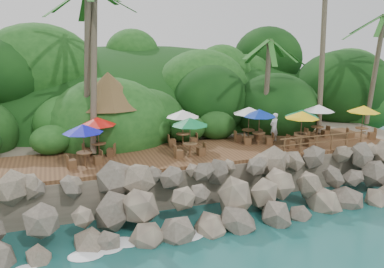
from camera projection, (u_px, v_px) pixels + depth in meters
name	position (u px, v px, depth m)	size (l,w,h in m)	color
ground	(234.00, 231.00, 19.15)	(140.00, 140.00, 0.00)	#19514F
land_base	(153.00, 135.00, 33.59)	(32.00, 25.20, 2.10)	gray
jungle_hill	(135.00, 128.00, 40.72)	(44.80, 28.00, 15.40)	#143811
seawall	(218.00, 194.00, 20.71)	(29.00, 4.00, 2.30)	gray
terrace	(192.00, 153.00, 24.14)	(26.00, 5.00, 0.20)	brown
jungle_foliage	(156.00, 150.00, 32.92)	(44.00, 16.00, 12.00)	#143811
foam_line	(231.00, 228.00, 19.42)	(25.20, 0.80, 0.06)	white
palapa	(108.00, 90.00, 25.17)	(4.71, 4.71, 4.60)	brown
dining_clusters	(240.00, 117.00, 24.70)	(20.18, 4.92, 2.28)	brown
railing	(324.00, 141.00, 24.26)	(6.10, 0.10, 1.00)	brown
waiter	(274.00, 127.00, 26.35)	(0.69, 0.45, 1.89)	white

